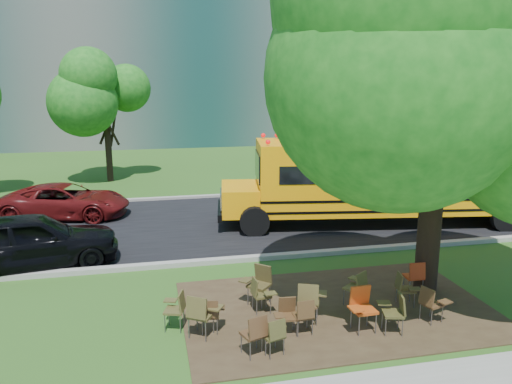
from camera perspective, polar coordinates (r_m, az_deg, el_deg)
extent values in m
plane|color=#295219|center=(12.02, 3.71, -12.64)|extent=(160.00, 160.00, 0.00)
cube|color=#382819|center=(11.88, 9.16, -13.01)|extent=(7.00, 4.50, 0.03)
cube|color=black|center=(18.41, -2.32, -3.44)|extent=(80.00, 8.00, 0.04)
cube|color=gray|center=(14.67, 0.45, -7.50)|extent=(80.00, 0.25, 0.14)
cube|color=gray|center=(22.32, -4.18, -0.45)|extent=(80.00, 0.25, 0.14)
cube|color=slate|center=(47.05, -19.44, 19.18)|extent=(38.00, 16.00, 22.00)
cube|color=gray|center=(55.96, 17.71, 19.70)|extent=(30.00, 16.00, 25.00)
cylinder|color=black|center=(26.71, -16.51, 4.90)|extent=(0.32, 0.32, 3.50)
sphere|color=#155F16|center=(26.51, -16.85, 10.19)|extent=(4.80, 4.80, 4.80)
cylinder|color=black|center=(26.98, 11.96, 5.97)|extent=(0.38, 0.38, 4.20)
sphere|color=#155F16|center=(26.81, 12.26, 12.22)|extent=(5.60, 5.60, 5.60)
cylinder|color=black|center=(30.39, 26.68, 5.05)|extent=(0.34, 0.34, 3.60)
sphere|color=#155F16|center=(30.21, 27.17, 9.84)|extent=(5.00, 5.00, 5.00)
cylinder|color=black|center=(12.76, 19.35, -1.96)|extent=(0.56, 0.56, 4.13)
sphere|color=#155F16|center=(12.39, 20.44, 12.27)|extent=(7.20, 7.20, 7.20)
cube|color=#FEA208|center=(18.81, 17.37, 1.87)|extent=(11.35, 4.19, 2.47)
cube|color=black|center=(18.87, 18.28, 2.70)|extent=(10.76, 4.14, 0.61)
cube|color=#FEA208|center=(17.74, -1.80, -0.76)|extent=(1.63, 2.39, 0.96)
cube|color=black|center=(18.93, 17.24, 0.00)|extent=(11.37, 4.22, 0.08)
cube|color=black|center=(19.01, 17.17, -1.10)|extent=(11.37, 4.22, 0.08)
cylinder|color=black|center=(16.67, -0.15, -3.43)|extent=(1.04, 0.45, 1.01)
cylinder|color=black|center=(19.11, -0.61, -1.33)|extent=(1.04, 0.45, 1.01)
cylinder|color=black|center=(19.23, 26.62, -2.61)|extent=(1.04, 0.45, 1.01)
cylinder|color=black|center=(21.38, 23.29, -0.87)|extent=(1.04, 0.45, 1.01)
cylinder|color=black|center=(22.05, 26.57, -0.79)|extent=(1.04, 0.45, 1.01)
cube|color=#442D18|center=(10.63, -5.29, -13.81)|extent=(0.43, 0.42, 0.04)
cube|color=#442D18|center=(10.40, -5.36, -13.23)|extent=(0.37, 0.14, 0.36)
cube|color=#442D18|center=(10.69, -4.10, -12.99)|extent=(0.24, 0.28, 0.03)
cylinder|color=slate|center=(10.87, -6.06, -14.39)|extent=(0.02, 0.02, 0.40)
cylinder|color=slate|center=(10.58, -4.46, -15.14)|extent=(0.02, 0.02, 0.40)
cube|color=#4E4421|center=(10.45, -6.30, -13.78)|extent=(0.62, 0.61, 0.05)
cube|color=#4E4421|center=(10.19, -6.84, -13.02)|extent=(0.42, 0.32, 0.44)
cube|color=#4E4421|center=(10.41, -4.61, -13.04)|extent=(0.37, 0.39, 0.03)
cylinder|color=slate|center=(10.78, -6.74, -14.37)|extent=(0.03, 0.03, 0.49)
cylinder|color=slate|center=(10.34, -5.78, -15.60)|extent=(0.03, 0.03, 0.49)
cube|color=#433F1D|center=(9.83, 1.94, -16.10)|extent=(0.47, 0.45, 0.04)
cube|color=#433F1D|center=(9.62, 2.47, -15.47)|extent=(0.37, 0.19, 0.36)
cube|color=#433F1D|center=(9.97, 2.63, -14.96)|extent=(0.26, 0.30, 0.03)
cylinder|color=slate|center=(9.97, 0.67, -16.97)|extent=(0.02, 0.02, 0.40)
cylinder|color=slate|center=(9.89, 3.20, -17.26)|extent=(0.02, 0.02, 0.40)
cube|color=#4C321B|center=(10.53, 3.73, -14.06)|extent=(0.40, 0.39, 0.04)
cube|color=#4C321B|center=(10.59, 3.58, -12.73)|extent=(0.36, 0.12, 0.36)
cube|color=#4C321B|center=(10.34, 2.68, -13.92)|extent=(0.22, 0.27, 0.03)
cylinder|color=slate|center=(10.52, 4.72, -15.34)|extent=(0.02, 0.02, 0.40)
cylinder|color=slate|center=(10.73, 2.74, -14.71)|extent=(0.02, 0.02, 0.40)
cube|color=#473019|center=(10.58, 5.36, -13.88)|extent=(0.40, 0.39, 0.05)
cube|color=#473019|center=(10.35, 5.71, -13.27)|extent=(0.37, 0.11, 0.37)
cube|color=#473019|center=(10.71, 6.26, -12.89)|extent=(0.21, 0.27, 0.03)
cylinder|color=slate|center=(10.75, 4.23, -14.62)|extent=(0.02, 0.02, 0.41)
cylinder|color=slate|center=(10.60, 6.46, -15.12)|extent=(0.02, 0.02, 0.41)
cube|color=#AD4212|center=(10.80, 12.22, -13.04)|extent=(0.48, 0.46, 0.06)
cube|color=#AD4212|center=(10.86, 11.80, -11.47)|extent=(0.45, 0.13, 0.44)
cube|color=#AD4212|center=(10.51, 11.33, -12.96)|extent=(0.26, 0.32, 0.03)
cylinder|color=slate|center=(10.85, 13.53, -14.47)|extent=(0.03, 0.03, 0.50)
cylinder|color=slate|center=(10.98, 10.80, -13.97)|extent=(0.03, 0.03, 0.50)
cube|color=#423E1C|center=(10.91, 15.36, -13.25)|extent=(0.49, 0.50, 0.05)
cube|color=#423E1C|center=(10.86, 16.37, -12.17)|extent=(0.19, 0.41, 0.40)
cube|color=#423E1C|center=(11.04, 14.39, -12.19)|extent=(0.32, 0.28, 0.03)
cylinder|color=slate|center=(10.82, 14.60, -14.75)|extent=(0.02, 0.02, 0.45)
cylinder|color=slate|center=(11.19, 15.96, -13.87)|extent=(0.02, 0.02, 0.45)
cube|color=#4C321B|center=(11.63, 19.45, -11.98)|extent=(0.47, 0.49, 0.05)
cube|color=#4C321B|center=(11.43, 18.94, -11.25)|extent=(0.19, 0.39, 0.38)
cube|color=#4C321B|center=(11.54, 20.79, -11.66)|extent=(0.31, 0.27, 0.03)
cylinder|color=slate|center=(11.92, 19.32, -12.46)|extent=(0.02, 0.02, 0.43)
cylinder|color=slate|center=(11.51, 19.42, -13.41)|extent=(0.02, 0.02, 0.43)
cube|color=#4C4621|center=(10.85, -9.34, -13.20)|extent=(0.49, 0.50, 0.05)
cube|color=#4C4621|center=(10.72, -8.47, -12.26)|extent=(0.20, 0.39, 0.38)
cube|color=#4C4621|center=(11.03, -9.75, -12.10)|extent=(0.32, 0.28, 0.03)
cylinder|color=slate|center=(10.84, -10.38, -14.52)|extent=(0.02, 0.02, 0.43)
cylinder|color=slate|center=(11.05, -8.24, -13.91)|extent=(0.02, 0.02, 0.43)
cube|color=#463D1E|center=(11.74, 0.33, -10.64)|extent=(0.63, 0.63, 0.05)
cube|color=#463D1E|center=(11.80, 0.83, -9.25)|extent=(0.39, 0.37, 0.44)
cube|color=#463D1E|center=(11.69, -1.16, -10.04)|extent=(0.38, 0.38, 0.03)
cylinder|color=slate|center=(11.61, 0.65, -12.24)|extent=(0.03, 0.03, 0.49)
cylinder|color=slate|center=(12.07, 0.03, -11.23)|extent=(0.03, 0.03, 0.49)
cube|color=#47421F|center=(11.42, 0.64, -11.67)|extent=(0.41, 0.43, 0.05)
cube|color=#47421F|center=(11.29, -0.20, -10.81)|extent=(0.12, 0.38, 0.38)
cube|color=#47421F|center=(11.21, 1.66, -11.52)|extent=(0.28, 0.23, 0.03)
cylinder|color=slate|center=(11.69, 1.17, -12.22)|extent=(0.02, 0.02, 0.43)
cylinder|color=slate|center=(11.32, 0.09, -13.07)|extent=(0.02, 0.02, 0.43)
cube|color=brown|center=(11.92, 11.21, -10.71)|extent=(0.57, 0.57, 0.05)
cube|color=brown|center=(11.75, 12.00, -9.94)|extent=(0.38, 0.30, 0.40)
cube|color=brown|center=(12.13, 11.29, -9.67)|extent=(0.34, 0.35, 0.03)
cylinder|color=slate|center=(11.96, 10.01, -11.75)|extent=(0.02, 0.02, 0.45)
cylinder|color=slate|center=(12.07, 12.30, -11.63)|extent=(0.02, 0.02, 0.45)
cube|color=#48401F|center=(12.20, 16.74, -10.63)|extent=(0.44, 0.45, 0.05)
cube|color=#48401F|center=(12.07, 16.04, -9.78)|extent=(0.16, 0.38, 0.37)
cube|color=#48401F|center=(12.00, 17.71, -10.51)|extent=(0.29, 0.25, 0.03)
cylinder|color=slate|center=(12.47, 17.15, -11.18)|extent=(0.02, 0.02, 0.42)
cylinder|color=slate|center=(12.10, 16.19, -11.88)|extent=(0.02, 0.02, 0.42)
cube|color=#A72F11|center=(12.93, 17.55, -9.21)|extent=(0.43, 0.41, 0.05)
cube|color=#A72F11|center=(12.71, 17.98, -8.58)|extent=(0.40, 0.11, 0.40)
cube|color=#A72F11|center=(13.11, 18.23, -8.40)|extent=(0.23, 0.28, 0.03)
cylinder|color=slate|center=(13.08, 16.48, -9.93)|extent=(0.02, 0.02, 0.44)
cylinder|color=slate|center=(12.95, 18.49, -10.30)|extent=(0.02, 0.02, 0.44)
cube|color=#4A2F1A|center=(9.79, -0.30, -15.94)|extent=(0.52, 0.51, 0.05)
cube|color=#4A2F1A|center=(9.55, 0.27, -15.23)|extent=(0.41, 0.22, 0.40)
cube|color=#4A2F1A|center=(9.94, 0.50, -14.67)|extent=(0.30, 0.33, 0.03)
cylinder|color=slate|center=(9.95, -1.69, -16.90)|extent=(0.02, 0.02, 0.45)
cylinder|color=slate|center=(9.85, 1.11, -17.24)|extent=(0.02, 0.02, 0.45)
cube|color=brown|center=(11.03, 6.02, -12.30)|extent=(0.59, 0.57, 0.05)
cube|color=brown|center=(10.75, 5.98, -11.58)|extent=(0.44, 0.26, 0.44)
cube|color=brown|center=(11.10, 7.46, -11.42)|extent=(0.34, 0.37, 0.03)
cylinder|color=slate|center=(11.31, 5.09, -12.99)|extent=(0.03, 0.03, 0.49)
cylinder|color=slate|center=(10.96, 6.92, -13.91)|extent=(0.03, 0.03, 0.49)
imported|color=black|center=(15.22, -24.27, -5.07)|extent=(4.87, 2.62, 1.57)
imported|color=#530E0E|center=(20.22, -20.93, -0.97)|extent=(5.03, 3.08, 1.30)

